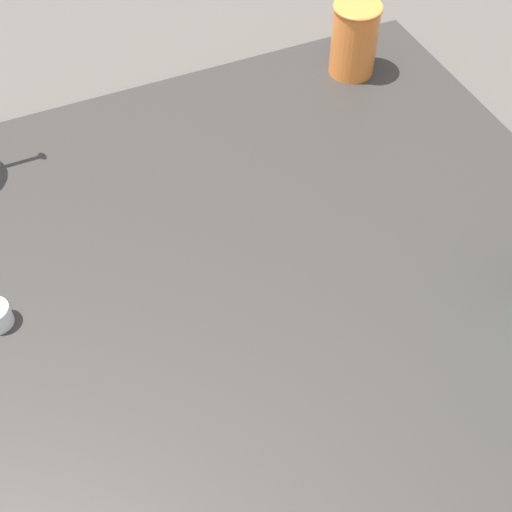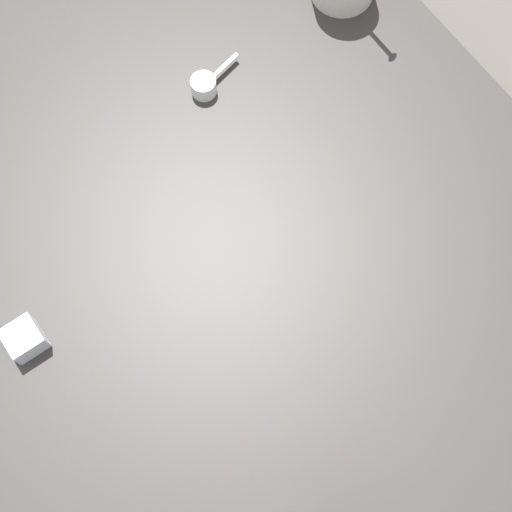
{
  "view_description": "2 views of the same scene",
  "coord_description": "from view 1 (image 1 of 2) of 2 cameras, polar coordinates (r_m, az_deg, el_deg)",
  "views": [
    {
      "loc": [
        0.38,
        -0.12,
        0.76
      ],
      "look_at": [
        -0.13,
        0.11,
        0.1
      ],
      "focal_mm": 50.0,
      "sensor_mm": 36.0,
      "label": 1
    },
    {
      "loc": [
        0.07,
        0.34,
        1.0
      ],
      "look_at": [
        -0.1,
        0.09,
        0.11
      ],
      "focal_mm": 50.0,
      "sensor_mm": 36.0,
      "label": 2
    }
  ],
  "objects": [
    {
      "name": "drinking_cup",
      "position": [
        1.24,
        7.88,
        16.91
      ],
      "size": [
        0.08,
        0.08,
        0.12
      ],
      "color": "orange",
      "rests_on": "countertop"
    },
    {
      "name": "countertop",
      "position": [
        0.85,
        -3.11,
        -11.91
      ],
      "size": [
        1.2,
        1.2,
        0.03
      ],
      "color": "#2D2B28",
      "rests_on": "ground_plane"
    },
    {
      "name": "ground_plane",
      "position": [
        0.86,
        -3.07,
        -12.38
      ],
      "size": [
        6.0,
        6.0,
        0.0
      ],
      "primitive_type": "plane",
      "color": "#4C4742"
    }
  ]
}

